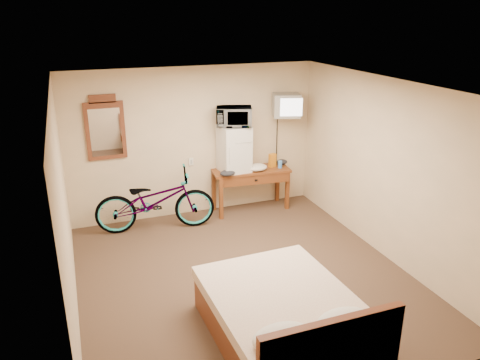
{
  "coord_description": "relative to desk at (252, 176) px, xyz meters",
  "views": [
    {
      "loc": [
        -1.94,
        -5.04,
        3.33
      ],
      "look_at": [
        0.14,
        0.53,
        1.17
      ],
      "focal_mm": 35.0,
      "sensor_mm": 36.0,
      "label": 1
    }
  ],
  "objects": [
    {
      "name": "cloth_cream",
      "position": [
        0.07,
        -0.07,
        0.18
      ],
      "size": [
        0.37,
        0.28,
        0.11
      ],
      "primitive_type": "ellipsoid",
      "color": "beige",
      "rests_on": "desk"
    },
    {
      "name": "mini_fridge",
      "position": [
        -0.29,
        0.06,
        0.51
      ],
      "size": [
        0.51,
        0.49,
        0.78
      ],
      "color": "silver",
      "rests_on": "desk"
    },
    {
      "name": "microwave",
      "position": [
        -0.29,
        0.06,
        1.06
      ],
      "size": [
        0.67,
        0.55,
        0.32
      ],
      "primitive_type": "imported",
      "rotation": [
        0.0,
        0.0,
        -0.34
      ],
      "color": "silver",
      "rests_on": "mini_fridge"
    },
    {
      "name": "wall_mirror",
      "position": [
        -2.33,
        0.27,
        0.98
      ],
      "size": [
        0.6,
        0.04,
        1.01
      ],
      "color": "brown",
      "rests_on": "room"
    },
    {
      "name": "bicycle",
      "position": [
        -1.71,
        -0.18,
        -0.14
      ],
      "size": [
        1.95,
        0.91,
        0.98
      ],
      "primitive_type": "imported",
      "rotation": [
        0.0,
        0.0,
        1.43
      ],
      "color": "black",
      "rests_on": "floor"
    },
    {
      "name": "desk",
      "position": [
        0.0,
        0.0,
        0.0
      ],
      "size": [
        1.37,
        0.64,
        0.75
      ],
      "color": "brown",
      "rests_on": "floor"
    },
    {
      "name": "crt_television",
      "position": [
        0.63,
        0.02,
        1.19
      ],
      "size": [
        0.53,
        0.62,
        0.39
      ],
      "color": "black",
      "rests_on": "room"
    },
    {
      "name": "cloth_dark_b",
      "position": [
        0.61,
        0.09,
        0.17
      ],
      "size": [
        0.2,
        0.16,
        0.09
      ],
      "primitive_type": "ellipsoid",
      "color": "black",
      "rests_on": "desk"
    },
    {
      "name": "cloth_dark_a",
      "position": [
        -0.49,
        -0.15,
        0.17
      ],
      "size": [
        0.26,
        0.19,
        0.1
      ],
      "primitive_type": "ellipsoid",
      "color": "black",
      "rests_on": "desk"
    },
    {
      "name": "bed",
      "position": [
        -0.96,
        -3.38,
        -0.33
      ],
      "size": [
        1.49,
        1.97,
        0.9
      ],
      "color": "brown",
      "rests_on": "floor"
    },
    {
      "name": "blue_cup",
      "position": [
        0.5,
        -0.07,
        0.19
      ],
      "size": [
        0.07,
        0.07,
        0.13
      ],
      "primitive_type": "cylinder",
      "color": "#4488E8",
      "rests_on": "desk"
    },
    {
      "name": "snack_bag",
      "position": [
        0.4,
        0.02,
        0.24
      ],
      "size": [
        0.13,
        0.09,
        0.24
      ],
      "primitive_type": "cube",
      "rotation": [
        0.0,
        0.0,
        0.18
      ],
      "color": "orange",
      "rests_on": "desk"
    },
    {
      "name": "room",
      "position": [
        -0.91,
        -2.0,
        0.62
      ],
      "size": [
        4.6,
        4.64,
        2.5
      ],
      "color": "#4B3325",
      "rests_on": "ground"
    }
  ]
}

